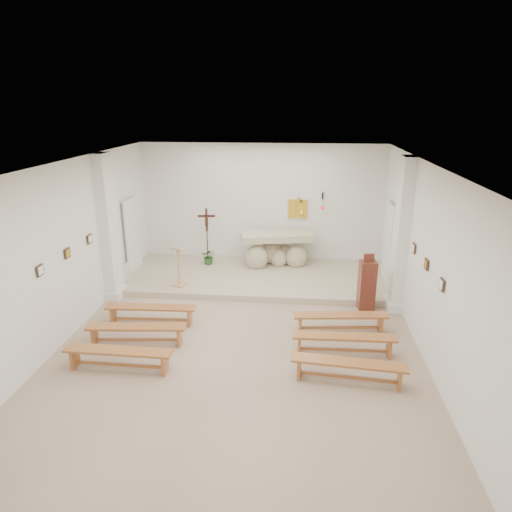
# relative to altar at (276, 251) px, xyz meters

# --- Properties ---
(ground) EXTENTS (7.00, 10.00, 0.00)m
(ground) POSITION_rel_altar_xyz_m (-0.47, -4.33, -0.55)
(ground) COLOR tan
(ground) RESTS_ON ground
(wall_left) EXTENTS (0.02, 10.00, 3.50)m
(wall_left) POSITION_rel_altar_xyz_m (-3.96, -4.33, 1.20)
(wall_left) COLOR white
(wall_left) RESTS_ON ground
(wall_right) EXTENTS (0.02, 10.00, 3.50)m
(wall_right) POSITION_rel_altar_xyz_m (3.02, -4.33, 1.20)
(wall_right) COLOR white
(wall_right) RESTS_ON ground
(wall_back) EXTENTS (7.00, 0.02, 3.50)m
(wall_back) POSITION_rel_altar_xyz_m (-0.47, 0.66, 1.20)
(wall_back) COLOR white
(wall_back) RESTS_ON ground
(ceiling) EXTENTS (7.00, 10.00, 0.02)m
(ceiling) POSITION_rel_altar_xyz_m (-0.47, -4.33, 2.94)
(ceiling) COLOR silver
(ceiling) RESTS_ON wall_back
(sanctuary_platform) EXTENTS (6.98, 3.00, 0.15)m
(sanctuary_platform) POSITION_rel_altar_xyz_m (-0.47, -0.83, -0.47)
(sanctuary_platform) COLOR tan
(sanctuary_platform) RESTS_ON ground
(pilaster_left) EXTENTS (0.26, 0.55, 3.50)m
(pilaster_left) POSITION_rel_altar_xyz_m (-3.84, -2.33, 1.20)
(pilaster_left) COLOR white
(pilaster_left) RESTS_ON ground
(pilaster_right) EXTENTS (0.26, 0.55, 3.50)m
(pilaster_right) POSITION_rel_altar_xyz_m (2.90, -2.33, 1.20)
(pilaster_right) COLOR white
(pilaster_right) RESTS_ON ground
(gold_wall_relief) EXTENTS (0.55, 0.04, 0.55)m
(gold_wall_relief) POSITION_rel_altar_xyz_m (0.58, 0.63, 1.10)
(gold_wall_relief) COLOR yellow
(gold_wall_relief) RESTS_ON wall_back
(sanctuary_lamp) EXTENTS (0.11, 0.36, 0.44)m
(sanctuary_lamp) POSITION_rel_altar_xyz_m (1.28, 0.38, 1.26)
(sanctuary_lamp) COLOR black
(sanctuary_lamp) RESTS_ON wall_back
(station_frame_left_front) EXTENTS (0.03, 0.20, 0.20)m
(station_frame_left_front) POSITION_rel_altar_xyz_m (-3.94, -5.13, 1.17)
(station_frame_left_front) COLOR #3B291A
(station_frame_left_front) RESTS_ON wall_left
(station_frame_left_mid) EXTENTS (0.03, 0.20, 0.20)m
(station_frame_left_mid) POSITION_rel_altar_xyz_m (-3.94, -4.13, 1.17)
(station_frame_left_mid) COLOR #3B291A
(station_frame_left_mid) RESTS_ON wall_left
(station_frame_left_rear) EXTENTS (0.03, 0.20, 0.20)m
(station_frame_left_rear) POSITION_rel_altar_xyz_m (-3.94, -3.13, 1.17)
(station_frame_left_rear) COLOR #3B291A
(station_frame_left_rear) RESTS_ON wall_left
(station_frame_right_front) EXTENTS (0.03, 0.20, 0.20)m
(station_frame_right_front) POSITION_rel_altar_xyz_m (3.00, -5.13, 1.17)
(station_frame_right_front) COLOR #3B291A
(station_frame_right_front) RESTS_ON wall_right
(station_frame_right_mid) EXTENTS (0.03, 0.20, 0.20)m
(station_frame_right_mid) POSITION_rel_altar_xyz_m (3.00, -4.13, 1.17)
(station_frame_right_mid) COLOR #3B291A
(station_frame_right_mid) RESTS_ON wall_right
(station_frame_right_rear) EXTENTS (0.03, 0.20, 0.20)m
(station_frame_right_rear) POSITION_rel_altar_xyz_m (3.00, -3.13, 1.17)
(station_frame_right_rear) COLOR #3B291A
(station_frame_right_rear) RESTS_ON wall_right
(radiator_left) EXTENTS (0.10, 0.85, 0.52)m
(radiator_left) POSITION_rel_altar_xyz_m (-3.90, -1.63, -0.28)
(radiator_left) COLOR silver
(radiator_left) RESTS_ON ground
(radiator_right) EXTENTS (0.10, 0.85, 0.52)m
(radiator_right) POSITION_rel_altar_xyz_m (2.96, -1.63, -0.28)
(radiator_right) COLOR silver
(radiator_right) RESTS_ON ground
(altar) EXTENTS (2.11, 1.14, 1.03)m
(altar) POSITION_rel_altar_xyz_m (0.00, 0.00, 0.00)
(altar) COLOR beige
(altar) RESTS_ON sanctuary_platform
(lectern) EXTENTS (0.45, 0.41, 1.05)m
(lectern) POSITION_rel_altar_xyz_m (-2.36, -1.80, 0.12)
(lectern) COLOR tan
(lectern) RESTS_ON sanctuary_platform
(crucifix_stand) EXTENTS (0.49, 0.21, 1.61)m
(crucifix_stand) POSITION_rel_altar_xyz_m (-1.97, -0.03, 0.53)
(crucifix_stand) COLOR #3C1D13
(crucifix_stand) RESTS_ON sanctuary_platform
(potted_plant) EXTENTS (0.44, 0.38, 0.47)m
(potted_plant) POSITION_rel_altar_xyz_m (-1.91, -0.13, -0.16)
(potted_plant) COLOR #255722
(potted_plant) RESTS_ON sanctuary_platform
(donation_pedestal) EXTENTS (0.39, 0.39, 1.34)m
(donation_pedestal) POSITION_rel_altar_xyz_m (2.22, -2.43, 0.05)
(donation_pedestal) COLOR maroon
(donation_pedestal) RESTS_ON ground
(bench_left_front) EXTENTS (1.95, 0.39, 0.41)m
(bench_left_front) POSITION_rel_altar_xyz_m (-2.49, -3.66, -0.24)
(bench_left_front) COLOR #A76030
(bench_left_front) RESTS_ON ground
(bench_right_front) EXTENTS (1.96, 0.51, 0.41)m
(bench_right_front) POSITION_rel_altar_xyz_m (1.55, -3.66, -0.24)
(bench_right_front) COLOR #A76030
(bench_right_front) RESTS_ON ground
(bench_left_second) EXTENTS (1.96, 0.48, 0.41)m
(bench_left_second) POSITION_rel_altar_xyz_m (-2.49, -4.57, -0.24)
(bench_left_second) COLOR #A76030
(bench_left_second) RESTS_ON ground
(bench_right_second) EXTENTS (1.95, 0.35, 0.41)m
(bench_right_second) POSITION_rel_altar_xyz_m (1.55, -4.57, -0.24)
(bench_right_second) COLOR #A76030
(bench_right_second) RESTS_ON ground
(bench_left_third) EXTENTS (1.94, 0.34, 0.41)m
(bench_left_third) POSITION_rel_altar_xyz_m (-2.49, -5.49, -0.24)
(bench_left_third) COLOR #A76030
(bench_left_third) RESTS_ON ground
(bench_right_third) EXTENTS (1.96, 0.50, 0.41)m
(bench_right_third) POSITION_rel_altar_xyz_m (1.55, -5.49, -0.24)
(bench_right_third) COLOR #A76030
(bench_right_third) RESTS_ON ground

